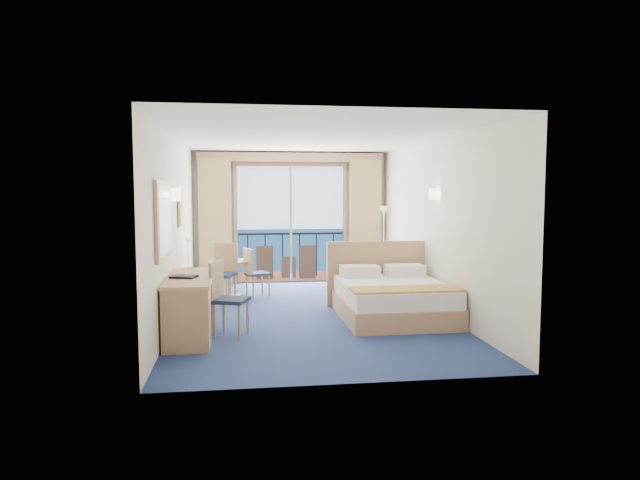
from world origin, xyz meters
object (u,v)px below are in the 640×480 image
at_px(desk, 188,310).
at_px(table_chair_b, 223,269).
at_px(desk_chair, 225,294).
at_px(bed, 392,297).
at_px(round_table, 229,269).
at_px(table_chair_a, 254,270).
at_px(floor_lamp, 384,225).
at_px(armchair, 365,273).
at_px(nightstand, 401,283).

height_order(desk, table_chair_b, table_chair_b).
xyz_separation_m(desk, table_chair_b, (0.36, 2.72, 0.13)).
bearing_deg(desk_chair, bed, -53.95).
distance_m(bed, desk, 3.14).
height_order(desk_chair, round_table, desk_chair).
distance_m(table_chair_a, table_chair_b, 0.63).
height_order(floor_lamp, table_chair_b, floor_lamp).
relative_size(desk_chair, table_chair_b, 0.97).
bearing_deg(table_chair_b, table_chair_a, 57.06).
height_order(desk, table_chair_a, table_chair_a).
distance_m(armchair, floor_lamp, 1.27).
relative_size(desk_chair, round_table, 1.35).
height_order(nightstand, round_table, round_table).
xyz_separation_m(nightstand, desk_chair, (-3.04, -2.22, 0.29)).
relative_size(armchair, floor_lamp, 0.46).
xyz_separation_m(bed, nightstand, (0.57, 1.50, -0.03)).
bearing_deg(table_chair_b, bed, -7.80).
bearing_deg(desk, armchair, 49.91).
height_order(bed, table_chair_a, bed).
bearing_deg(table_chair_a, floor_lamp, -86.78).
bearing_deg(bed, desk, -157.60).
bearing_deg(nightstand, desk_chair, -143.82).
distance_m(desk_chair, round_table, 2.73).
height_order(armchair, round_table, armchair).
relative_size(nightstand, floor_lamp, 0.34).
relative_size(round_table, table_chair_b, 0.72).
bearing_deg(nightstand, armchair, 118.09).
xyz_separation_m(bed, round_table, (-2.46, 2.00, 0.20)).
height_order(desk_chair, table_chair_b, table_chair_b).
relative_size(floor_lamp, table_chair_b, 1.57).
bearing_deg(desk_chair, floor_lamp, -19.48).
distance_m(nightstand, desk_chair, 3.78).
xyz_separation_m(nightstand, desk, (-3.48, -2.69, 0.17)).
height_order(desk, round_table, desk).
relative_size(bed, armchair, 2.80).
bearing_deg(bed, floor_lamp, 78.03).
distance_m(round_table, table_chair_b, 0.49).
bearing_deg(round_table, desk_chair, -90.18).
bearing_deg(nightstand, table_chair_b, 179.44).
distance_m(nightstand, armchair, 1.00).
bearing_deg(bed, desk_chair, -163.60).
xyz_separation_m(desk, table_chair_a, (0.88, 3.07, 0.06)).
height_order(round_table, table_chair_b, table_chair_b).
bearing_deg(table_chair_a, round_table, 52.56).
bearing_deg(desk, round_table, 82.05).
distance_m(floor_lamp, desk, 5.65).
bearing_deg(nightstand, round_table, 170.55).
height_order(desk_chair, table_chair_a, desk_chair).
bearing_deg(floor_lamp, desk_chair, -129.13).
distance_m(bed, desk_chair, 2.58).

